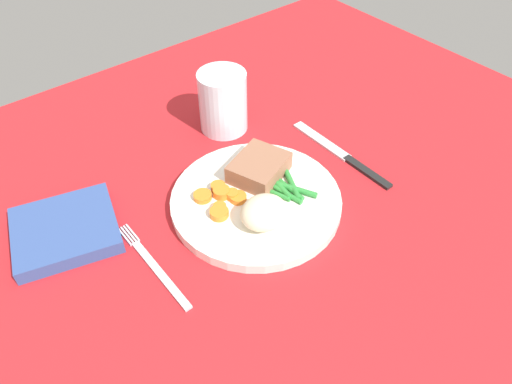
{
  "coord_description": "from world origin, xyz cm",
  "views": [
    {
      "loc": [
        -30.89,
        -40.77,
        51.9
      ],
      "look_at": [
        -0.55,
        -3.34,
        4.6
      ],
      "focal_mm": 33.74,
      "sensor_mm": 36.0,
      "label": 1
    }
  ],
  "objects_px": {
    "knife": "(342,155)",
    "napkin": "(65,230)",
    "water_glass": "(223,105)",
    "dinner_plate": "(256,201)",
    "meat_portion": "(257,166)",
    "fork": "(153,265)"
  },
  "relations": [
    {
      "from": "meat_portion",
      "to": "napkin",
      "type": "bearing_deg",
      "value": 163.63
    },
    {
      "from": "dinner_plate",
      "to": "meat_portion",
      "type": "xyz_separation_m",
      "value": [
        0.03,
        0.04,
        0.02
      ]
    },
    {
      "from": "fork",
      "to": "knife",
      "type": "relative_size",
      "value": 0.81
    },
    {
      "from": "knife",
      "to": "napkin",
      "type": "relative_size",
      "value": 1.53
    },
    {
      "from": "dinner_plate",
      "to": "fork",
      "type": "xyz_separation_m",
      "value": [
        -0.17,
        -0.0,
        -0.01
      ]
    },
    {
      "from": "knife",
      "to": "water_glass",
      "type": "distance_m",
      "value": 0.21
    },
    {
      "from": "knife",
      "to": "water_glass",
      "type": "xyz_separation_m",
      "value": [
        -0.1,
        0.18,
        0.04
      ]
    },
    {
      "from": "fork",
      "to": "meat_portion",
      "type": "bearing_deg",
      "value": 7.01
    },
    {
      "from": "meat_portion",
      "to": "knife",
      "type": "relative_size",
      "value": 0.4
    },
    {
      "from": "dinner_plate",
      "to": "napkin",
      "type": "height_order",
      "value": "napkin"
    },
    {
      "from": "meat_portion",
      "to": "water_glass",
      "type": "distance_m",
      "value": 0.15
    },
    {
      "from": "dinner_plate",
      "to": "napkin",
      "type": "bearing_deg",
      "value": 153.53
    },
    {
      "from": "water_glass",
      "to": "napkin",
      "type": "relative_size",
      "value": 0.77
    },
    {
      "from": "knife",
      "to": "water_glass",
      "type": "bearing_deg",
      "value": 118.82
    },
    {
      "from": "water_glass",
      "to": "meat_portion",
      "type": "bearing_deg",
      "value": -106.73
    },
    {
      "from": "meat_portion",
      "to": "fork",
      "type": "distance_m",
      "value": 0.21
    },
    {
      "from": "dinner_plate",
      "to": "fork",
      "type": "relative_size",
      "value": 1.47
    },
    {
      "from": "dinner_plate",
      "to": "napkin",
      "type": "xyz_separation_m",
      "value": [
        -0.24,
        0.12,
        0.0
      ]
    },
    {
      "from": "meat_portion",
      "to": "water_glass",
      "type": "bearing_deg",
      "value": 73.27
    },
    {
      "from": "knife",
      "to": "water_glass",
      "type": "height_order",
      "value": "water_glass"
    },
    {
      "from": "napkin",
      "to": "fork",
      "type": "bearing_deg",
      "value": -61.79
    },
    {
      "from": "fork",
      "to": "water_glass",
      "type": "relative_size",
      "value": 1.61
    }
  ]
}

